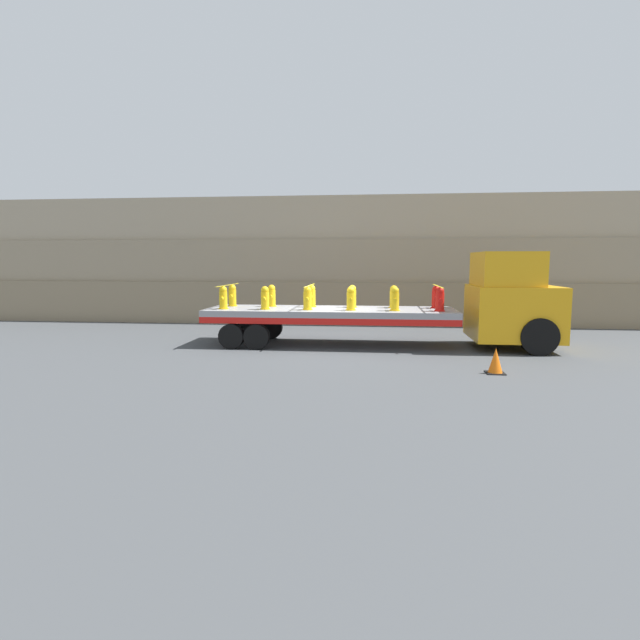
{
  "coord_description": "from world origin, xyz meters",
  "views": [
    {
      "loc": [
        1.45,
        -16.46,
        2.77
      ],
      "look_at": [
        -0.35,
        0.0,
        0.83
      ],
      "focal_mm": 28.0,
      "sensor_mm": 36.0,
      "label": 1
    }
  ],
  "objects_px": {
    "fire_hydrant_yellow_near_3": "(351,299)",
    "fire_hydrant_yellow_far_4": "(394,297)",
    "fire_hydrant_red_near_5": "(440,300)",
    "traffic_cone": "(496,361)",
    "flatbed_trailer": "(318,315)",
    "fire_hydrant_yellow_near_0": "(223,298)",
    "fire_hydrant_yellow_far_0": "(232,296)",
    "fire_hydrant_yellow_near_4": "(395,299)",
    "fire_hydrant_yellow_far_3": "(352,297)",
    "fire_hydrant_red_far_5": "(436,297)",
    "fire_hydrant_yellow_near_1": "(265,298)",
    "fire_hydrant_yellow_far_2": "(312,296)",
    "fire_hydrant_yellow_near_2": "(307,299)",
    "fire_hydrant_yellow_far_1": "(272,296)",
    "truck_cab": "(515,301)"
  },
  "relations": [
    {
      "from": "flatbed_trailer",
      "to": "fire_hydrant_yellow_near_4",
      "type": "bearing_deg",
      "value": -11.89
    },
    {
      "from": "fire_hydrant_yellow_near_1",
      "to": "fire_hydrant_yellow_near_2",
      "type": "bearing_deg",
      "value": 0.0
    },
    {
      "from": "flatbed_trailer",
      "to": "fire_hydrant_red_near_5",
      "type": "relative_size",
      "value": 10.81
    },
    {
      "from": "fire_hydrant_red_near_5",
      "to": "traffic_cone",
      "type": "distance_m",
      "value": 3.69
    },
    {
      "from": "fire_hydrant_yellow_near_0",
      "to": "fire_hydrant_red_far_5",
      "type": "bearing_deg",
      "value": 8.62
    },
    {
      "from": "fire_hydrant_yellow_far_2",
      "to": "fire_hydrant_red_near_5",
      "type": "height_order",
      "value": "same"
    },
    {
      "from": "fire_hydrant_yellow_near_3",
      "to": "fire_hydrant_red_near_5",
      "type": "xyz_separation_m",
      "value": [
        2.8,
        0.0,
        0.0
      ]
    },
    {
      "from": "fire_hydrant_yellow_near_0",
      "to": "fire_hydrant_yellow_far_4",
      "type": "height_order",
      "value": "same"
    },
    {
      "from": "flatbed_trailer",
      "to": "fire_hydrant_yellow_far_4",
      "type": "distance_m",
      "value": 2.64
    },
    {
      "from": "truck_cab",
      "to": "fire_hydrant_yellow_far_1",
      "type": "xyz_separation_m",
      "value": [
        -8.0,
        0.53,
        0.07
      ]
    },
    {
      "from": "flatbed_trailer",
      "to": "fire_hydrant_yellow_near_0",
      "type": "distance_m",
      "value": 3.18
    },
    {
      "from": "fire_hydrant_yellow_far_4",
      "to": "flatbed_trailer",
      "type": "bearing_deg",
      "value": -168.11
    },
    {
      "from": "fire_hydrant_yellow_far_0",
      "to": "fire_hydrant_yellow_near_3",
      "type": "xyz_separation_m",
      "value": [
        4.2,
        -1.06,
        0.0
      ]
    },
    {
      "from": "truck_cab",
      "to": "fire_hydrant_yellow_near_3",
      "type": "xyz_separation_m",
      "value": [
        -5.21,
        -0.53,
        0.07
      ]
    },
    {
      "from": "fire_hydrant_red_near_5",
      "to": "traffic_cone",
      "type": "relative_size",
      "value": 1.19
    },
    {
      "from": "fire_hydrant_yellow_far_0",
      "to": "fire_hydrant_yellow_far_1",
      "type": "xyz_separation_m",
      "value": [
        1.4,
        0.0,
        0.0
      ]
    },
    {
      "from": "fire_hydrant_yellow_near_4",
      "to": "fire_hydrant_red_far_5",
      "type": "xyz_separation_m",
      "value": [
        1.4,
        1.06,
        0.0
      ]
    },
    {
      "from": "fire_hydrant_yellow_far_0",
      "to": "fire_hydrant_yellow_near_4",
      "type": "distance_m",
      "value": 5.7
    },
    {
      "from": "fire_hydrant_yellow_near_1",
      "to": "fire_hydrant_yellow_far_2",
      "type": "distance_m",
      "value": 1.76
    },
    {
      "from": "fire_hydrant_yellow_near_4",
      "to": "fire_hydrant_yellow_far_0",
      "type": "bearing_deg",
      "value": 169.27
    },
    {
      "from": "fire_hydrant_yellow_far_3",
      "to": "truck_cab",
      "type": "bearing_deg",
      "value": -5.82
    },
    {
      "from": "fire_hydrant_yellow_near_1",
      "to": "fire_hydrant_yellow_far_1",
      "type": "xyz_separation_m",
      "value": [
        0.0,
        1.06,
        0.0
      ]
    },
    {
      "from": "truck_cab",
      "to": "fire_hydrant_yellow_near_1",
      "type": "height_order",
      "value": "truck_cab"
    },
    {
      "from": "fire_hydrant_yellow_near_4",
      "to": "fire_hydrant_yellow_far_4",
      "type": "distance_m",
      "value": 1.06
    },
    {
      "from": "fire_hydrant_yellow_far_2",
      "to": "fire_hydrant_yellow_near_2",
      "type": "bearing_deg",
      "value": -90.0
    },
    {
      "from": "fire_hydrant_yellow_near_3",
      "to": "fire_hydrant_yellow_far_4",
      "type": "relative_size",
      "value": 1.0
    },
    {
      "from": "fire_hydrant_yellow_far_0",
      "to": "fire_hydrant_yellow_far_1",
      "type": "relative_size",
      "value": 1.0
    },
    {
      "from": "traffic_cone",
      "to": "fire_hydrant_yellow_far_3",
      "type": "bearing_deg",
      "value": 130.68
    },
    {
      "from": "fire_hydrant_red_near_5",
      "to": "fire_hydrant_yellow_far_1",
      "type": "bearing_deg",
      "value": 169.27
    },
    {
      "from": "fire_hydrant_red_near_5",
      "to": "fire_hydrant_yellow_far_0",
      "type": "bearing_deg",
      "value": 171.38
    },
    {
      "from": "fire_hydrant_yellow_far_0",
      "to": "fire_hydrant_yellow_near_3",
      "type": "relative_size",
      "value": 1.0
    },
    {
      "from": "fire_hydrant_yellow_near_4",
      "to": "fire_hydrant_red_near_5",
      "type": "bearing_deg",
      "value": 0.0
    },
    {
      "from": "fire_hydrant_yellow_far_2",
      "to": "fire_hydrant_yellow_far_3",
      "type": "bearing_deg",
      "value": 0.0
    },
    {
      "from": "fire_hydrant_yellow_near_2",
      "to": "fire_hydrant_red_far_5",
      "type": "xyz_separation_m",
      "value": [
        4.2,
        1.06,
        0.0
      ]
    },
    {
      "from": "fire_hydrant_yellow_near_2",
      "to": "fire_hydrant_yellow_near_4",
      "type": "relative_size",
      "value": 1.0
    },
    {
      "from": "fire_hydrant_yellow_far_4",
      "to": "fire_hydrant_yellow_far_0",
      "type": "bearing_deg",
      "value": 180.0
    },
    {
      "from": "flatbed_trailer",
      "to": "fire_hydrant_red_near_5",
      "type": "xyz_separation_m",
      "value": [
        3.92,
        -0.53,
        0.59
      ]
    },
    {
      "from": "fire_hydrant_yellow_near_1",
      "to": "fire_hydrant_yellow_far_2",
      "type": "height_order",
      "value": "same"
    },
    {
      "from": "fire_hydrant_yellow_far_0",
      "to": "fire_hydrant_yellow_far_3",
      "type": "xyz_separation_m",
      "value": [
        4.2,
        0.0,
        0.0
      ]
    },
    {
      "from": "fire_hydrant_yellow_near_1",
      "to": "traffic_cone",
      "type": "distance_m",
      "value": 7.47
    },
    {
      "from": "fire_hydrant_yellow_far_1",
      "to": "fire_hydrant_yellow_near_2",
      "type": "distance_m",
      "value": 1.76
    },
    {
      "from": "fire_hydrant_yellow_near_1",
      "to": "fire_hydrant_yellow_far_0",
      "type": "bearing_deg",
      "value": 142.84
    },
    {
      "from": "flatbed_trailer",
      "to": "fire_hydrant_yellow_far_0",
      "type": "bearing_deg",
      "value": 170.23
    },
    {
      "from": "fire_hydrant_yellow_near_0",
      "to": "fire_hydrant_red_near_5",
      "type": "bearing_deg",
      "value": 0.0
    },
    {
      "from": "fire_hydrant_yellow_near_4",
      "to": "fire_hydrant_yellow_far_4",
      "type": "height_order",
      "value": "same"
    },
    {
      "from": "fire_hydrant_yellow_near_3",
      "to": "fire_hydrant_red_near_5",
      "type": "height_order",
      "value": "same"
    },
    {
      "from": "fire_hydrant_yellow_near_0",
      "to": "fire_hydrant_yellow_far_0",
      "type": "distance_m",
      "value": 1.06
    },
    {
      "from": "fire_hydrant_yellow_far_3",
      "to": "traffic_cone",
      "type": "height_order",
      "value": "fire_hydrant_yellow_far_3"
    },
    {
      "from": "fire_hydrant_yellow_near_2",
      "to": "traffic_cone",
      "type": "relative_size",
      "value": 1.19
    },
    {
      "from": "fire_hydrant_yellow_near_0",
      "to": "fire_hydrant_yellow_near_2",
      "type": "xyz_separation_m",
      "value": [
        2.8,
        0.0,
        0.0
      ]
    }
  ]
}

